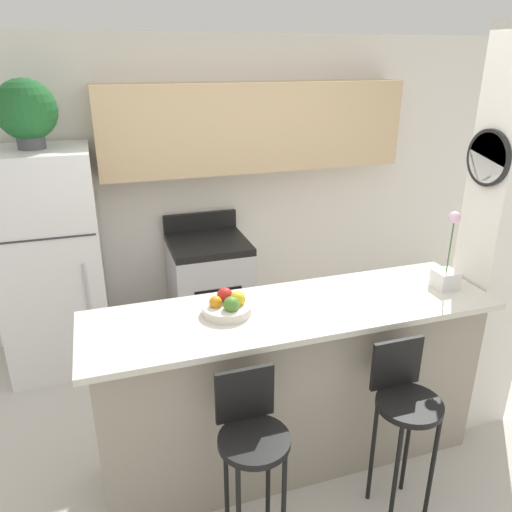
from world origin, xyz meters
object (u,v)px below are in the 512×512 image
object	(u,v)px
orchid_vase	(447,270)
fruit_bowl	(228,305)
potted_plant_on_fridge	(26,111)
trash_bin	(141,343)
stove_range	(210,288)
refrigerator	(51,263)
bar_stool_left	(252,442)
bar_stool_right	(404,406)

from	to	relation	value
orchid_vase	fruit_bowl	size ratio (longest dim) A/B	1.76
orchid_vase	fruit_bowl	distance (m)	1.34
potted_plant_on_fridge	trash_bin	world-z (taller)	potted_plant_on_fridge
stove_range	orchid_vase	distance (m)	2.11
orchid_vase	trash_bin	bearing A→B (deg)	142.09
refrigerator	trash_bin	size ratio (longest dim) A/B	4.62
refrigerator	stove_range	bearing A→B (deg)	1.79
refrigerator	fruit_bowl	xyz separation A→B (m)	(1.01, -1.52, 0.22)
refrigerator	trash_bin	xyz separation A→B (m)	(0.60, -0.25, -0.69)
bar_stool_left	orchid_vase	xyz separation A→B (m)	(1.39, 0.49, 0.49)
refrigerator	bar_stool_left	bearing A→B (deg)	-65.47
refrigerator	trash_bin	distance (m)	0.94
bar_stool_left	orchid_vase	world-z (taller)	orchid_vase
refrigerator	bar_stool_left	distance (m)	2.32
stove_range	trash_bin	bearing A→B (deg)	-156.10
potted_plant_on_fridge	orchid_vase	bearing A→B (deg)	-34.51
stove_range	bar_stool_left	xyz separation A→B (m)	(-0.29, -2.15, 0.22)
refrigerator	stove_range	xyz separation A→B (m)	(1.25, 0.04, -0.42)
bar_stool_left	orchid_vase	bearing A→B (deg)	19.46
trash_bin	potted_plant_on_fridge	bearing A→B (deg)	157.24
trash_bin	bar_stool_right	bearing A→B (deg)	-57.17
fruit_bowl	trash_bin	size ratio (longest dim) A/B	0.72
refrigerator	orchid_vase	world-z (taller)	refrigerator
bar_stool_left	potted_plant_on_fridge	size ratio (longest dim) A/B	2.11
bar_stool_left	potted_plant_on_fridge	world-z (taller)	potted_plant_on_fridge
bar_stool_left	refrigerator	bearing A→B (deg)	114.53
bar_stool_right	orchid_vase	distance (m)	0.89
stove_range	fruit_bowl	world-z (taller)	fruit_bowl
bar_stool_right	bar_stool_left	bearing A→B (deg)	180.00
bar_stool_left	trash_bin	distance (m)	1.95
bar_stool_left	trash_bin	bearing A→B (deg)	101.11
bar_stool_right	fruit_bowl	world-z (taller)	fruit_bowl
stove_range	bar_stool_right	bearing A→B (deg)	-75.77
stove_range	trash_bin	world-z (taller)	stove_range
stove_range	orchid_vase	bearing A→B (deg)	-56.39
bar_stool_right	refrigerator	bearing A→B (deg)	130.42
stove_range	fruit_bowl	size ratio (longest dim) A/B	3.90
stove_range	orchid_vase	world-z (taller)	orchid_vase
bar_stool_right	orchid_vase	world-z (taller)	orchid_vase
bar_stool_right	trash_bin	size ratio (longest dim) A/B	2.66
refrigerator	fruit_bowl	bearing A→B (deg)	-56.37
refrigerator	stove_range	size ratio (longest dim) A/B	1.64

